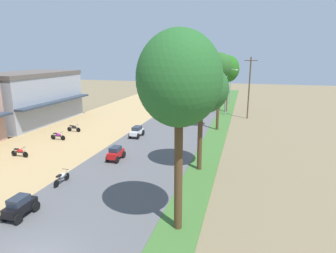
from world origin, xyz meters
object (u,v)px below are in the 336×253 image
object	(u,v)px
parked_motorbike_third	(58,136)
median_tree_third	(220,67)
utility_pole_near	(249,87)
car_hatchback_black	(20,206)
streetlamp_mid	(231,81)
car_hatchback_red	(116,153)
median_tree_nearest	(179,80)
car_sedan_white	(137,131)
median_tree_fourth	(228,69)
streetlamp_near	(226,88)
parked_motorbike_second	(20,152)
parked_motorbike_fourth	(74,128)
motorbike_ahead_second	(62,177)
median_tree_second	(201,89)

from	to	relation	value
parked_motorbike_third	median_tree_third	world-z (taller)	median_tree_third
utility_pole_near	car_hatchback_black	xyz separation A→B (m)	(-12.47, -31.17, -3.88)
streetlamp_mid	car_hatchback_red	size ratio (longest dim) A/B	3.59
median_tree_nearest	parked_motorbike_third	bearing A→B (deg)	142.62
parked_motorbike_third	car_sedan_white	distance (m)	8.60
median_tree_nearest	car_hatchback_black	size ratio (longest dim) A/B	5.15
median_tree_fourth	streetlamp_near	size ratio (longest dim) A/B	1.27
car_sedan_white	median_tree_nearest	bearing A→B (deg)	-61.75
car_hatchback_black	car_hatchback_red	world-z (taller)	same
median_tree_third	car_sedan_white	distance (m)	12.46
streetlamp_near	car_hatchback_red	size ratio (longest dim) A/B	3.56
streetlamp_mid	car_sedan_white	distance (m)	28.77
car_hatchback_red	parked_motorbike_second	bearing A→B (deg)	-170.10
parked_motorbike_fourth	car_hatchback_black	xyz separation A→B (m)	(7.84, -17.48, 0.19)
streetlamp_mid	utility_pole_near	bearing A→B (deg)	-75.86
parked_motorbike_second	car_sedan_white	xyz separation A→B (m)	(7.91, 9.02, 0.19)
motorbike_ahead_second	parked_motorbike_fourth	bearing A→B (deg)	119.76
parked_motorbike_fourth	car_sedan_white	size ratio (longest dim) A/B	0.80
median_tree_fourth	car_sedan_white	xyz separation A→B (m)	(-8.63, -18.23, -6.20)
streetlamp_near	motorbike_ahead_second	world-z (taller)	streetlamp_near
median_tree_fourth	car_hatchback_black	xyz separation A→B (m)	(-9.00, -35.57, -6.19)
parked_motorbike_third	median_tree_second	distance (m)	17.85
car_sedan_white	parked_motorbike_third	bearing A→B (deg)	-156.74
car_hatchback_red	parked_motorbike_fourth	bearing A→B (deg)	140.21
parked_motorbike_second	utility_pole_near	bearing A→B (deg)	48.79
utility_pole_near	car_hatchback_red	bearing A→B (deg)	-117.67
parked_motorbike_second	car_hatchback_black	distance (m)	11.23
parked_motorbike_third	motorbike_ahead_second	world-z (taller)	motorbike_ahead_second
median_tree_nearest	streetlamp_near	world-z (taller)	median_tree_nearest
car_hatchback_black	car_hatchback_red	distance (m)	9.96
median_tree_nearest	streetlamp_mid	distance (m)	43.35
parked_motorbike_second	median_tree_fourth	xyz separation A→B (m)	(16.53, 27.24, 6.39)
median_tree_second	motorbike_ahead_second	xyz separation A→B (m)	(-9.12, -5.37, -6.01)
car_hatchback_black	motorbike_ahead_second	size ratio (longest dim) A/B	1.11
car_sedan_white	median_tree_fourth	bearing A→B (deg)	64.67
median_tree_nearest	parked_motorbike_fourth	bearing A→B (deg)	136.17
median_tree_second	car_sedan_white	bearing A→B (deg)	138.00
parked_motorbike_fourth	median_tree_fourth	xyz separation A→B (m)	(16.84, 18.09, 6.39)
motorbike_ahead_second	parked_motorbike_third	bearing A→B (deg)	126.92
motorbike_ahead_second	car_sedan_white	bearing A→B (deg)	86.70
car_sedan_white	motorbike_ahead_second	bearing A→B (deg)	-93.30
parked_motorbike_fourth	streetlamp_near	xyz separation A→B (m)	(16.94, 15.34, 3.66)
median_tree_nearest	median_tree_third	size ratio (longest dim) A/B	1.10
parked_motorbike_second	utility_pole_near	xyz separation A→B (m)	(20.00, 22.84, 4.08)
parked_motorbike_third	median_tree_third	bearing A→B (deg)	29.51
parked_motorbike_third	car_hatchback_black	distance (m)	15.85
median_tree_third	streetlamp_mid	world-z (taller)	median_tree_third
median_tree_nearest	motorbike_ahead_second	size ratio (longest dim) A/B	5.73
parked_motorbike_second	car_sedan_white	distance (m)	11.99
median_tree_nearest	median_tree_fourth	bearing A→B (deg)	89.95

